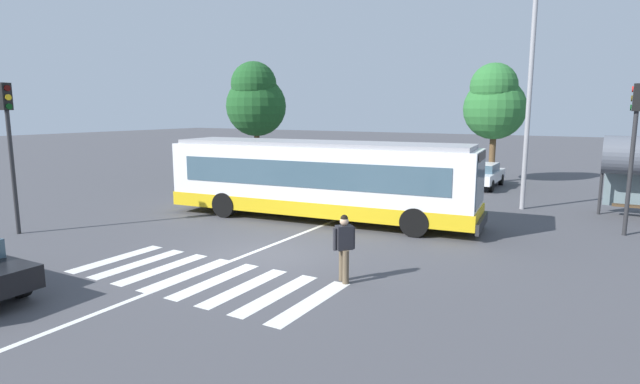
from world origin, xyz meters
name	(u,v)px	position (x,y,z in m)	size (l,w,h in m)	color
ground_plane	(263,256)	(0.00, 0.00, 0.00)	(160.00, 160.00, 0.00)	#47474C
city_transit_bus	(319,179)	(-1.14, 5.16, 1.59)	(12.52, 3.89, 3.06)	black
pedestrian_crossing_street	(344,245)	(3.11, -0.79, 0.97)	(0.46, 0.47, 1.72)	brown
parked_car_black	(391,168)	(-2.97, 16.89, 0.77)	(2.16, 4.63, 1.35)	black
parked_car_charcoal	(437,171)	(-0.16, 17.02, 0.77)	(2.11, 4.61, 1.35)	black
parked_car_white	(481,174)	(2.41, 16.88, 0.77)	(1.93, 4.53, 1.35)	black
traffic_light_near_corner	(9,135)	(-8.98, -2.13, 3.43)	(0.33, 0.32, 5.15)	#28282B
traffic_light_far_corner	(634,136)	(9.20, 8.32, 3.41)	(0.33, 0.32, 5.12)	#28282B
twin_arm_street_lamp	(531,70)	(5.41, 11.47, 5.92)	(5.32, 0.32, 9.61)	#939399
background_tree_left	(255,100)	(-11.64, 14.83, 4.90)	(3.90, 3.90, 7.34)	brown
background_tree_right	(494,102)	(2.45, 19.15, 4.70)	(3.58, 3.58, 6.94)	brown
crosswalk_painted_stripes	(201,278)	(-0.20, -2.36, 0.00)	(7.05, 3.00, 0.01)	silver
lane_center_line	(287,239)	(-0.49, 2.00, 0.00)	(0.16, 24.00, 0.01)	silver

